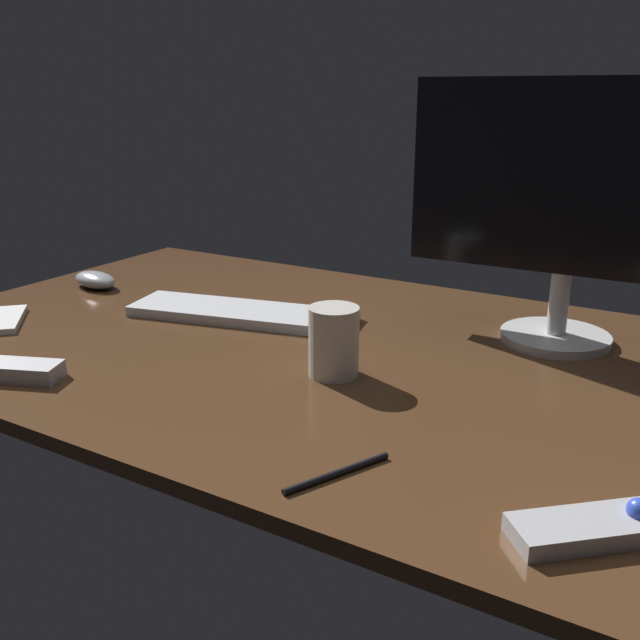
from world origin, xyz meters
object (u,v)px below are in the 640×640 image
at_px(pen, 337,473).
at_px(tv_remote, 0,369).
at_px(monitor, 571,195).
at_px(computer_mouse, 95,280).
at_px(media_remote, 613,525).
at_px(coffee_mug, 334,341).
at_px(keyboard, 242,313).

bearing_deg(pen, tv_remote, 115.99).
relative_size(monitor, computer_mouse, 4.39).
bearing_deg(monitor, media_remote, -72.66).
bearing_deg(coffee_mug, pen, -59.53).
distance_m(monitor, coffee_mug, 0.42).
relative_size(tv_remote, coffee_mug, 1.76).
relative_size(computer_mouse, media_remote, 0.64).
xyz_separation_m(monitor, tv_remote, (-0.63, -0.54, -0.22)).
relative_size(keyboard, computer_mouse, 3.56).
distance_m(computer_mouse, coffee_mug, 0.66).
bearing_deg(keyboard, coffee_mug, -40.91).
xyz_separation_m(tv_remote, coffee_mug, (0.39, 0.24, 0.04)).
bearing_deg(media_remote, coffee_mug, 112.33).
xyz_separation_m(keyboard, tv_remote, (-0.13, -0.39, 0.00)).
xyz_separation_m(keyboard, media_remote, (0.67, -0.34, 0.00)).
relative_size(monitor, tv_remote, 2.83).
xyz_separation_m(media_remote, tv_remote, (-0.79, -0.05, 0.00)).
xyz_separation_m(keyboard, coffee_mug, (0.27, -0.14, 0.04)).
height_order(keyboard, pen, keyboard).
height_order(monitor, media_remote, monitor).
distance_m(monitor, pen, 0.59).
distance_m(computer_mouse, media_remote, 1.10).
height_order(media_remote, tv_remote, media_remote).
distance_m(tv_remote, coffee_mug, 0.47).
distance_m(coffee_mug, pen, 0.28).
height_order(keyboard, tv_remote, tv_remote).
relative_size(keyboard, coffee_mug, 4.03).
bearing_deg(pen, coffee_mug, 55.40).
distance_m(media_remote, tv_remote, 0.80).
bearing_deg(media_remote, tv_remote, 141.94).
bearing_deg(computer_mouse, coffee_mug, -2.68).
height_order(tv_remote, coffee_mug, coffee_mug).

